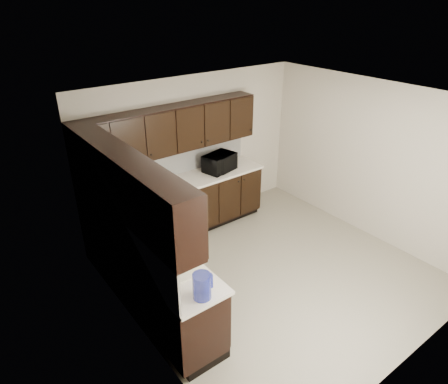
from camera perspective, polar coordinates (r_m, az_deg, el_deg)
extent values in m
plane|color=gray|center=(5.92, 6.92, -11.34)|extent=(4.00, 4.00, 0.00)
plane|color=white|center=(4.80, 8.59, 12.83)|extent=(4.00, 4.00, 0.00)
cube|color=#BAB09E|center=(6.67, -4.41, 5.78)|extent=(4.00, 0.02, 2.50)
cube|color=#BAB09E|center=(4.25, -12.24, -8.06)|extent=(0.02, 4.00, 2.50)
cube|color=#BAB09E|center=(6.70, 20.07, 4.27)|extent=(0.02, 4.00, 2.50)
cube|color=#BAB09E|center=(4.30, 26.83, -10.30)|extent=(4.00, 0.02, 2.50)
cube|color=black|center=(6.54, -6.39, -2.51)|extent=(3.00, 0.60, 0.90)
cube|color=black|center=(5.05, -9.77, -12.81)|extent=(0.60, 2.20, 0.90)
cube|color=black|center=(6.77, -6.35, -5.37)|extent=(3.00, 0.54, 0.10)
cube|color=black|center=(5.32, -9.13, -16.01)|extent=(0.54, 2.20, 0.10)
cube|color=silver|center=(6.32, -6.60, 1.20)|extent=(3.03, 0.63, 0.04)
cube|color=silver|center=(4.77, -10.21, -8.45)|extent=(0.63, 2.23, 0.04)
cube|color=white|center=(6.45, -8.06, 4.16)|extent=(3.00, 0.02, 0.48)
cube|color=white|center=(4.77, -15.23, -5.29)|extent=(0.02, 2.80, 0.48)
cube|color=black|center=(6.12, -7.69, 8.83)|extent=(3.00, 0.33, 0.70)
cube|color=black|center=(4.40, -13.47, 0.91)|extent=(0.33, 2.47, 0.70)
cube|color=beige|center=(6.21, -6.59, -3.71)|extent=(0.58, 0.02, 0.78)
cube|color=beige|center=(6.04, -6.73, -0.95)|extent=(0.58, 0.03, 0.08)
cylinder|color=black|center=(6.03, -6.65, -1.01)|extent=(0.04, 0.02, 0.04)
cube|color=beige|center=(4.54, -8.21, -9.90)|extent=(0.54, 0.82, 0.03)
cube|color=beige|center=(4.45, -6.82, -12.04)|extent=(0.42, 0.34, 0.16)
cube|color=beige|center=(4.73, -9.36, -9.54)|extent=(0.42, 0.34, 0.16)
cylinder|color=silver|center=(4.39, -10.83, -9.56)|extent=(0.03, 0.03, 0.26)
cylinder|color=silver|center=(4.34, -10.38, -8.07)|extent=(0.14, 0.02, 0.02)
cylinder|color=#B2B2B7|center=(4.43, -6.85, -11.74)|extent=(0.20, 0.20, 0.10)
imported|color=black|center=(6.63, -0.64, 4.22)|extent=(0.60, 0.47, 0.29)
imported|color=gray|center=(4.46, -5.28, -8.84)|extent=(0.12, 0.13, 0.21)
imported|color=gray|center=(4.86, -13.28, -6.22)|extent=(0.08, 0.08, 0.21)
cube|color=#B9B9BB|center=(5.85, -17.44, -0.68)|extent=(0.41, 0.33, 0.23)
cube|color=silver|center=(5.42, -14.86, -2.99)|extent=(0.50, 0.41, 0.17)
cylinder|color=#0F1A91|center=(3.98, -3.19, -13.28)|extent=(0.22, 0.22, 0.27)
cylinder|color=#0E849B|center=(5.45, -12.61, -2.44)|extent=(0.10, 0.10, 0.18)
cylinder|color=white|center=(4.93, -10.03, -4.95)|extent=(0.13, 0.13, 0.27)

